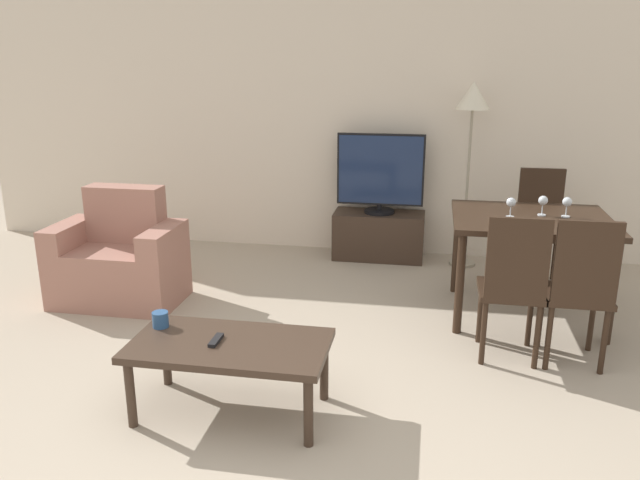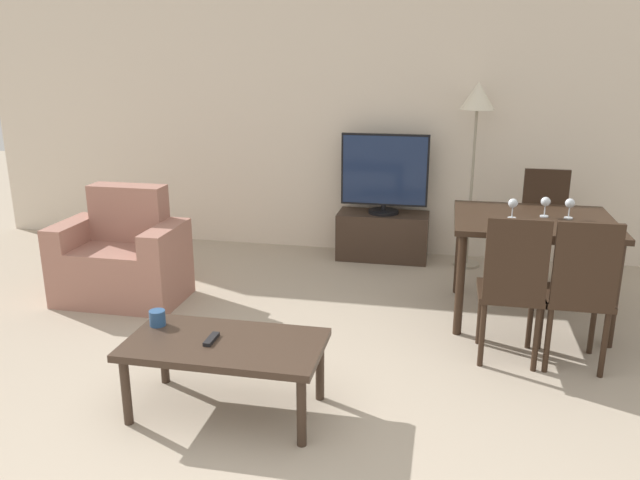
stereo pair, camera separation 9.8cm
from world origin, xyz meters
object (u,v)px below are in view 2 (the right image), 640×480
(coffee_table, at_px, (225,349))
(dining_chair_near, at_px, (512,284))
(dining_table, at_px, (533,231))
(floor_lamp, at_px, (477,110))
(wine_glass_right, at_px, (570,205))
(cup_white_near, at_px, (157,318))
(wine_glass_center, at_px, (513,205))
(tv_stand, at_px, (383,236))
(remote_primary, at_px, (211,339))
(dining_chair_near_right, at_px, (580,288))
(armchair, at_px, (123,260))
(wine_glass_left, at_px, (546,203))
(dining_chair_far, at_px, (544,223))
(tv, at_px, (384,174))

(coffee_table, height_order, dining_chair_near, dining_chair_near)
(dining_table, bearing_deg, floor_lamp, 109.78)
(wine_glass_right, bearing_deg, floor_lamp, 120.38)
(cup_white_near, bearing_deg, wine_glass_center, 36.61)
(tv_stand, distance_m, cup_white_near, 2.94)
(wine_glass_center, bearing_deg, remote_primary, -135.37)
(dining_chair_near_right, bearing_deg, armchair, 171.20)
(armchair, distance_m, cup_white_near, 1.60)
(floor_lamp, bearing_deg, wine_glass_left, -66.04)
(dining_table, distance_m, wine_glass_center, 0.26)
(dining_chair_near, bearing_deg, wine_glass_center, 87.14)
(dining_table, bearing_deg, dining_chair_far, 75.95)
(coffee_table, xyz_separation_m, dining_chair_far, (1.94, 2.46, 0.16))
(tv_stand, height_order, dining_chair_near_right, dining_chair_near_right)
(tv, relative_size, dining_table, 0.73)
(wine_glass_center, bearing_deg, floor_lamp, 101.81)
(dining_chair_far, bearing_deg, wine_glass_right, -86.75)
(armchair, height_order, coffee_table, armchair)
(coffee_table, distance_m, dining_chair_near, 1.80)
(floor_lamp, bearing_deg, coffee_table, -115.44)
(dining_chair_near, distance_m, floor_lamp, 2.12)
(tv, distance_m, remote_primary, 2.97)
(tv_stand, bearing_deg, tv, -90.00)
(wine_glass_right, bearing_deg, cup_white_near, -146.70)
(tv, xyz_separation_m, dining_table, (1.20, -1.19, -0.16))
(coffee_table, xyz_separation_m, dining_table, (1.75, 1.68, 0.30))
(floor_lamp, bearing_deg, wine_glass_right, -59.62)
(tv, height_order, dining_chair_near, tv)
(wine_glass_left, bearing_deg, wine_glass_center, -156.43)
(wine_glass_right, bearing_deg, dining_chair_near, -118.06)
(armchair, xyz_separation_m, wine_glass_right, (3.36, 0.30, 0.54))
(wine_glass_center, bearing_deg, cup_white_near, -143.39)
(armchair, xyz_separation_m, wine_glass_left, (3.20, 0.32, 0.54))
(floor_lamp, relative_size, remote_primary, 11.15)
(dining_chair_far, height_order, wine_glass_left, dining_chair_far)
(dining_chair_far, distance_m, wine_glass_center, 0.97)
(tv_stand, height_order, floor_lamp, floor_lamp)
(dining_table, distance_m, cup_white_near, 2.70)
(wine_glass_left, bearing_deg, dining_chair_far, 80.66)
(wine_glass_right, bearing_deg, tv, 141.21)
(tv_stand, distance_m, coffee_table, 2.93)
(dining_chair_far, relative_size, floor_lamp, 0.58)
(dining_chair_near, bearing_deg, coffee_table, -149.89)
(tv_stand, bearing_deg, remote_primary, -102.01)
(armchair, distance_m, remote_primary, 1.93)
(floor_lamp, bearing_deg, dining_chair_near, -83.68)
(wine_glass_right, bearing_deg, dining_chair_near_right, -92.99)
(dining_table, bearing_deg, armchair, -175.09)
(armchair, relative_size, tv_stand, 1.14)
(tv_stand, bearing_deg, wine_glass_right, -38.85)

